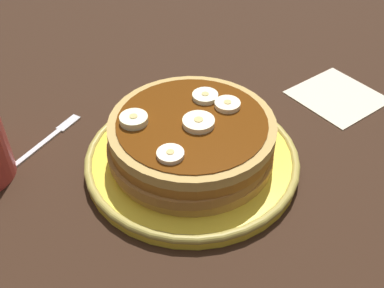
{
  "coord_description": "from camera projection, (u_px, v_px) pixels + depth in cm",
  "views": [
    {
      "loc": [
        -27.32,
        30.21,
        38.54
      ],
      "look_at": [
        0.0,
        0.0,
        3.24
      ],
      "focal_mm": 43.41,
      "sensor_mm": 36.0,
      "label": 1
    }
  ],
  "objects": [
    {
      "name": "plate",
      "position": [
        192.0,
        159.0,
        0.55
      ],
      "size": [
        25.46,
        25.46,
        1.73
      ],
      "color": "yellow",
      "rests_on": "ground_plane"
    },
    {
      "name": "fork",
      "position": [
        48.0,
        139.0,
        0.59
      ],
      "size": [
        3.62,
        12.93,
        0.5
      ],
      "color": "silver",
      "rests_on": "ground_plane"
    },
    {
      "name": "banana_slice_1",
      "position": [
        227.0,
        105.0,
        0.54
      ],
      "size": [
        3.01,
        3.01,
        0.83
      ],
      "color": "#FBE7BA",
      "rests_on": "pancake_stack"
    },
    {
      "name": "napkin",
      "position": [
        337.0,
        96.0,
        0.67
      ],
      "size": [
        12.89,
        12.89,
        0.3
      ],
      "primitive_type": "cube",
      "rotation": [
        0.0,
        0.0,
        -0.19
      ],
      "color": "beige",
      "rests_on": "ground_plane"
    },
    {
      "name": "banana_slice_0",
      "position": [
        196.0,
        124.0,
        0.51
      ],
      "size": [
        3.59,
        3.59,
        0.93
      ],
      "color": "#FBECBF",
      "rests_on": "pancake_stack"
    },
    {
      "name": "banana_slice_4",
      "position": [
        134.0,
        120.0,
        0.51
      ],
      "size": [
        3.16,
        3.16,
        1.06
      ],
      "color": "#EFEDBA",
      "rests_on": "pancake_stack"
    },
    {
      "name": "banana_slice_2",
      "position": [
        170.0,
        155.0,
        0.47
      ],
      "size": [
        2.85,
        2.85,
        0.74
      ],
      "color": "#F2E2C0",
      "rests_on": "pancake_stack"
    },
    {
      "name": "banana_slice_3",
      "position": [
        205.0,
        97.0,
        0.55
      ],
      "size": [
        3.08,
        3.08,
        0.81
      ],
      "color": "#EBEDC6",
      "rests_on": "pancake_stack"
    },
    {
      "name": "pancake_stack",
      "position": [
        191.0,
        138.0,
        0.53
      ],
      "size": [
        19.44,
        19.72,
        5.19
      ],
      "color": "#BB8638",
      "rests_on": "plate"
    },
    {
      "name": "ground_plane",
      "position": [
        192.0,
        173.0,
        0.57
      ],
      "size": [
        140.0,
        140.0,
        3.0
      ],
      "primitive_type": "cube",
      "color": "black"
    }
  ]
}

